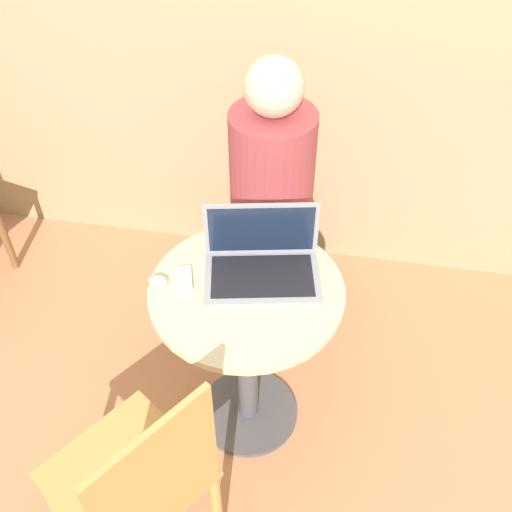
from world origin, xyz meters
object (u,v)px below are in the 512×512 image
(chair_empty, at_px, (140,487))
(person_seated, at_px, (272,222))
(laptop, at_px, (262,263))
(cell_phone, at_px, (184,280))

(chair_empty, xyz_separation_m, person_seated, (0.20, 1.13, 0.06))
(laptop, distance_m, chair_empty, 0.76)
(chair_empty, bearing_deg, person_seated, 80.05)
(cell_phone, relative_size, person_seated, 0.09)
(cell_phone, distance_m, person_seated, 0.63)
(laptop, relative_size, person_seated, 0.32)
(cell_phone, xyz_separation_m, chair_empty, (0.00, -0.57, -0.26))
(cell_phone, distance_m, chair_empty, 0.63)
(cell_phone, height_order, chair_empty, chair_empty)
(laptop, xyz_separation_m, cell_phone, (-0.24, -0.08, -0.04))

